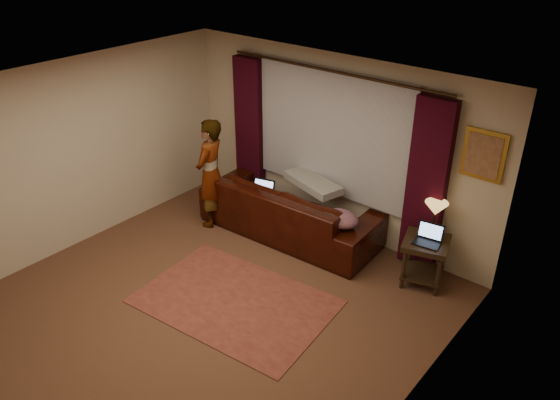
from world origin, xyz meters
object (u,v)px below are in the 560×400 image
Objects in this scene: laptop_table at (428,236)px; person at (211,173)px; tiffany_lamp at (434,219)px; sofa at (290,201)px; end_table at (424,262)px; laptop_sofa at (261,191)px.

person reaches higher than laptop_table.
laptop_table is at bearing -79.07° from tiffany_lamp.
person is at bearing -165.41° from tiffany_lamp.
end_table is at bearing -179.68° from sofa.
sofa is 0.45m from laptop_sofa.
person is at bearing -172.36° from laptop_sofa.
laptop_sofa is at bearing 177.95° from laptop_table.
person reaches higher than sofa.
sofa is at bearing -176.42° from end_table.
end_table is (2.06, 0.13, -0.22)m from sofa.
tiffany_lamp is at bearing -3.87° from laptop_sofa.
laptop_sofa is 2.49m from laptop_table.
sofa is at bearing 96.83° from person.
laptop_sofa is 2.49m from end_table.
person is (-1.09, -0.51, 0.29)m from sofa.
tiffany_lamp is at bearing 95.26° from end_table.
sofa is 7.44× the size of laptop_sofa.
end_table is 1.38× the size of tiffany_lamp.
tiffany_lamp is (2.43, 0.51, 0.20)m from laptop_sofa.
sofa reaches higher than end_table.
laptop_table reaches higher than laptop_sofa.
person reaches higher than laptop_sofa.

